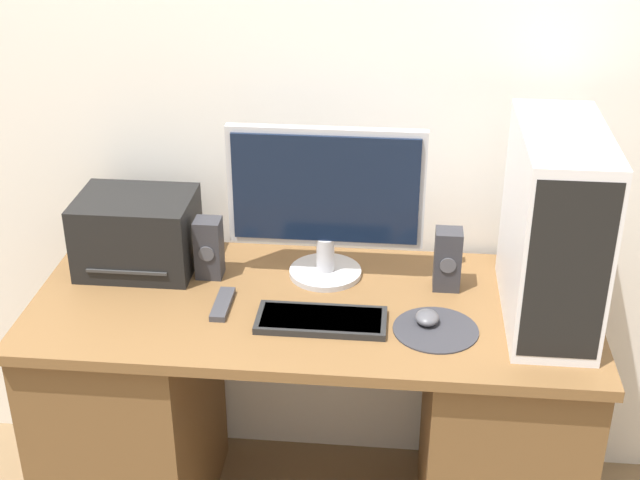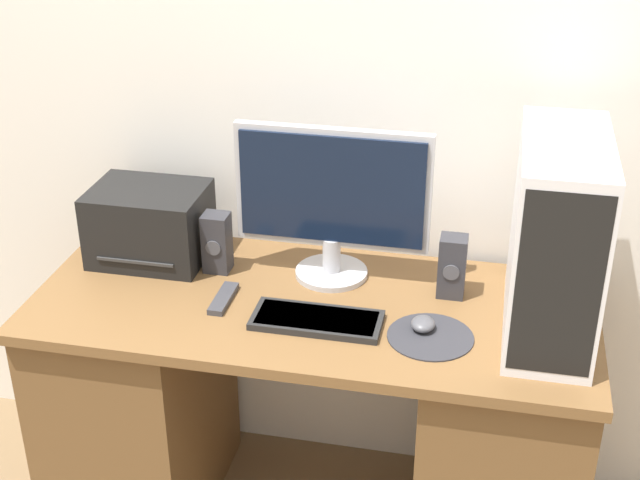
{
  "view_description": "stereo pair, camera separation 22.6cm",
  "coord_description": "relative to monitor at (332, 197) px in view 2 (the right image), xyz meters",
  "views": [
    {
      "loc": [
        0.22,
        -1.69,
        1.99
      ],
      "look_at": [
        0.02,
        0.32,
        0.96
      ],
      "focal_mm": 50.0,
      "sensor_mm": 36.0,
      "label": 1
    },
    {
      "loc": [
        0.44,
        -1.65,
        1.99
      ],
      "look_at": [
        0.02,
        0.32,
        0.96
      ],
      "focal_mm": 50.0,
      "sensor_mm": 36.0,
      "label": 2
    }
  ],
  "objects": [
    {
      "name": "keyboard",
      "position": [
        0.01,
        -0.26,
        -0.23
      ],
      "size": [
        0.33,
        0.14,
        0.02
      ],
      "color": "black",
      "rests_on": "desk"
    },
    {
      "name": "monitor",
      "position": [
        0.0,
        0.0,
        0.0
      ],
      "size": [
        0.53,
        0.2,
        0.43
      ],
      "color": "#B7B7BC",
      "rests_on": "desk"
    },
    {
      "name": "speaker_right",
      "position": [
        0.33,
        -0.04,
        -0.15
      ],
      "size": [
        0.07,
        0.07,
        0.17
      ],
      "color": "#2D2D33",
      "rests_on": "desk"
    },
    {
      "name": "mousepad",
      "position": [
        0.3,
        -0.26,
        -0.23
      ],
      "size": [
        0.22,
        0.22,
        0.0
      ],
      "color": "#2D2D33",
      "rests_on": "desk"
    },
    {
      "name": "mouse",
      "position": [
        0.28,
        -0.23,
        -0.22
      ],
      "size": [
        0.06,
        0.07,
        0.03
      ],
      "color": "#4C4C51",
      "rests_on": "mousepad"
    },
    {
      "name": "desk",
      "position": [
        -0.02,
        -0.16,
        -0.61
      ],
      "size": [
        1.49,
        0.64,
        0.77
      ],
      "color": "brown",
      "rests_on": "ground_plane"
    },
    {
      "name": "computer_tower",
      "position": [
        0.58,
        -0.16,
        0.01
      ],
      "size": [
        0.21,
        0.47,
        0.5
      ],
      "color": "white",
      "rests_on": "desk"
    },
    {
      "name": "remote_control",
      "position": [
        -0.25,
        -0.2,
        -0.23
      ],
      "size": [
        0.04,
        0.15,
        0.02
      ],
      "color": "#38383D",
      "rests_on": "desk"
    },
    {
      "name": "speaker_left",
      "position": [
        -0.32,
        -0.04,
        -0.15
      ],
      "size": [
        0.07,
        0.07,
        0.17
      ],
      "color": "#2D2D33",
      "rests_on": "desk"
    },
    {
      "name": "wall_back",
      "position": [
        -0.02,
        0.22,
        0.34
      ],
      "size": [
        6.4,
        0.05,
        2.7
      ],
      "color": "white",
      "rests_on": "ground_plane"
    },
    {
      "name": "printer",
      "position": [
        -0.53,
        -0.01,
        -0.13
      ],
      "size": [
        0.32,
        0.25,
        0.21
      ],
      "color": "black",
      "rests_on": "desk"
    }
  ]
}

